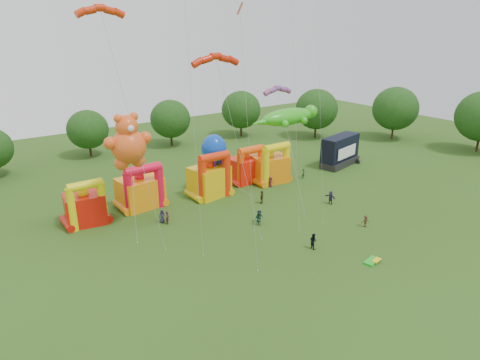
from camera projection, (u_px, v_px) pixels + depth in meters
ground at (352, 279)px, 42.96m from camera, size 160.00×160.00×0.00m
tree_ring at (344, 224)px, 40.64m from camera, size 124.12×126.23×12.07m
bouncy_castle_0 at (85, 207)px, 54.22m from camera, size 5.32×4.50×6.14m
bouncy_castle_1 at (141, 190)px, 59.23m from camera, size 6.08×5.08×6.52m
bouncy_castle_2 at (210, 179)px, 62.92m from camera, size 5.99×5.13×6.99m
bouncy_castle_3 at (246, 168)px, 68.96m from camera, size 5.41×4.44×6.17m
bouncy_castle_4 at (271, 167)px, 68.76m from camera, size 6.10×5.23×6.68m
stage_trailer at (340, 151)px, 76.85m from camera, size 9.09×4.97×5.45m
teddy_bear_kite at (130, 165)px, 50.14m from camera, size 5.76×6.07×14.67m
gecko_kite at (289, 122)px, 69.76m from camera, size 13.53×5.43×11.41m
octopus_kite at (222, 166)px, 63.76m from camera, size 5.23×6.53×8.99m
parafoil_kites at (216, 147)px, 48.25m from camera, size 28.12×9.94×26.61m
diamond_kites at (269, 110)px, 47.70m from camera, size 19.20×12.48×35.11m
folded_kite_bundle at (372, 261)px, 45.99m from camera, size 2.17×1.42×0.31m
spectator_0 at (162, 216)px, 54.92m from camera, size 0.98×0.75×1.80m
spectator_1 at (167, 218)px, 54.52m from camera, size 0.72×0.78×1.78m
spectator_2 at (258, 218)px, 54.40m from camera, size 0.78×0.93×1.69m
spectator_3 at (259, 216)px, 55.06m from camera, size 1.17×0.83×1.65m
spectator_4 at (262, 197)px, 60.83m from camera, size 1.20×0.99×1.92m
spectator_5 at (330, 197)px, 60.69m from camera, size 0.82×1.85×1.93m
spectator_6 at (270, 182)px, 67.03m from camera, size 0.85×0.61×1.64m
spectator_7 at (303, 174)px, 70.74m from camera, size 0.71×0.60×1.66m
spectator_8 at (313, 241)px, 48.59m from camera, size 0.80×0.98×1.86m
spectator_9 at (365, 221)px, 53.83m from camera, size 1.15×0.91×1.57m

